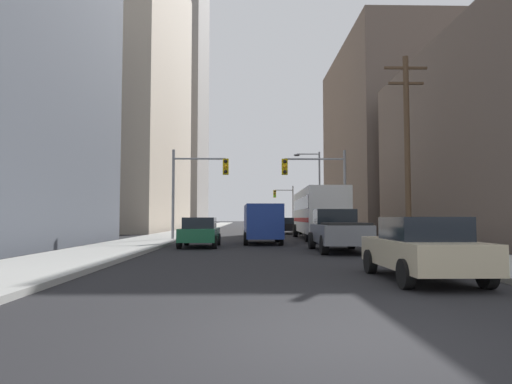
{
  "coord_description": "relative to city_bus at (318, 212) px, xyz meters",
  "views": [
    {
      "loc": [
        -0.84,
        -5.39,
        1.49
      ],
      "look_at": [
        0.0,
        34.58,
        3.82
      ],
      "focal_mm": 31.33,
      "sensor_mm": 36.0,
      "label": 1
    }
  ],
  "objects": [
    {
      "name": "traffic_signal_far_right",
      "position": [
        0.32,
        31.15,
        2.07
      ],
      "size": [
        2.85,
        0.44,
        6.0
      ],
      "color": "gray",
      "rests_on": "ground"
    },
    {
      "name": "building_right_mid_block",
      "position": [
        13.37,
        18.23,
        8.31
      ],
      "size": [
        15.72,
        21.96,
        20.49
      ],
      "primitive_type": "cube",
      "color": "#66564C",
      "rests_on": "ground"
    },
    {
      "name": "sedan_beige",
      "position": [
        -0.81,
        -20.55,
        -1.16
      ],
      "size": [
        1.95,
        4.2,
        1.52
      ],
      "color": "#C6B793",
      "rests_on": "ground"
    },
    {
      "name": "sedan_green",
      "position": [
        -7.42,
        -8.12,
        -1.16
      ],
      "size": [
        1.95,
        4.21,
        1.52
      ],
      "color": "#195938",
      "rests_on": "ground"
    },
    {
      "name": "sidewalk_right",
      "position": [
        2.76,
        24.15,
        -1.85
      ],
      "size": [
        3.74,
        160.0,
        0.15
      ],
      "primitive_type": "cube",
      "color": "#9E9E99",
      "rests_on": "ground"
    },
    {
      "name": "street_lamp_right",
      "position": [
        1.21,
        8.91,
        2.61
      ],
      "size": [
        2.42,
        0.32,
        7.5
      ],
      "color": "gray",
      "rests_on": "ground"
    },
    {
      "name": "traffic_signal_near_right",
      "position": [
        -0.34,
        -1.93,
        2.14
      ],
      "size": [
        4.27,
        0.44,
        6.0
      ],
      "color": "gray",
      "rests_on": "ground"
    },
    {
      "name": "ground_plane",
      "position": [
        -4.17,
        -25.85,
        -1.93
      ],
      "size": [
        400.0,
        400.0,
        0.0
      ],
      "primitive_type": "plane",
      "color": "black"
    },
    {
      "name": "traffic_signal_near_left",
      "position": [
        -8.26,
        -1.93,
        2.11
      ],
      "size": [
        3.72,
        0.44,
        6.0
      ],
      "color": "gray",
      "rests_on": "ground"
    },
    {
      "name": "cargo_van_blue",
      "position": [
        -4.1,
        -5.15,
        -0.64
      ],
      "size": [
        2.16,
        5.27,
        2.26
      ],
      "color": "navy",
      "rests_on": "ground"
    },
    {
      "name": "pickup_truck_grey",
      "position": [
        -0.89,
        -11.21,
        -1.0
      ],
      "size": [
        2.21,
        5.47,
        1.9
      ],
      "color": "slate",
      "rests_on": "ground"
    },
    {
      "name": "building_left_far_tower",
      "position": [
        -25.94,
        62.64,
        31.43
      ],
      "size": [
        23.72,
        24.25,
        66.72
      ],
      "primitive_type": "cube",
      "color": "gray",
      "rests_on": "ground"
    },
    {
      "name": "city_bus",
      "position": [
        0.0,
        0.0,
        0.0
      ],
      "size": [
        2.85,
        11.57,
        3.4
      ],
      "color": "silver",
      "rests_on": "ground"
    },
    {
      "name": "sedan_black",
      "position": [
        -0.94,
        10.78,
        -1.16
      ],
      "size": [
        1.95,
        4.25,
        1.52
      ],
      "color": "black",
      "rests_on": "ground"
    },
    {
      "name": "sedan_white",
      "position": [
        -4.09,
        5.29,
        -1.16
      ],
      "size": [
        1.95,
        4.24,
        1.52
      ],
      "color": "white",
      "rests_on": "ground"
    },
    {
      "name": "utility_pole_right",
      "position": [
        3.14,
        -8.94,
        3.24
      ],
      "size": [
        2.2,
        0.28,
        9.78
      ],
      "color": "brown",
      "rests_on": "ground"
    },
    {
      "name": "building_left_mid_office",
      "position": [
        -24.34,
        23.48,
        15.86
      ],
      "size": [
        21.19,
        29.21,
        35.58
      ],
      "primitive_type": "cube",
      "color": "#B7A893",
      "rests_on": "ground"
    },
    {
      "name": "sidewalk_left",
      "position": [
        -11.11,
        24.15,
        -1.85
      ],
      "size": [
        3.74,
        160.0,
        0.15
      ],
      "primitive_type": "cube",
      "color": "#9E9E99",
      "rests_on": "ground"
    }
  ]
}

